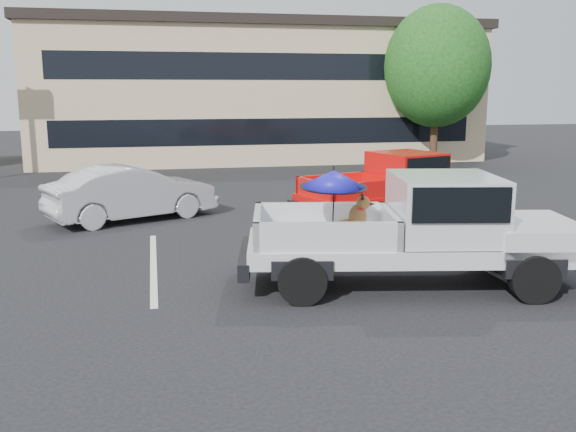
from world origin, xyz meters
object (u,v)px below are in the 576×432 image
Objects in this scene: tree_right at (437,66)px; silver_pickup at (430,225)px; red_pickup at (401,182)px; tree_back at (320,67)px; silver_sedan at (132,193)px.

tree_right reaches higher than silver_pickup.
red_pickup is (1.76, 5.66, -0.13)m from silver_pickup.
tree_back reaches higher than silver_pickup.
silver_sedan is at bearing 153.05° from red_pickup.
tree_back reaches higher than red_pickup.
red_pickup is 1.28× the size of silver_sedan.
silver_pickup is (-4.46, -24.24, -3.36)m from tree_back.
tree_right is 0.95× the size of tree_back.
tree_right is 8.55m from tree_back.
tree_right is 1.26× the size of red_pickup.
tree_right is 18.15m from silver_pickup.
tree_right is 1.14× the size of silver_pickup.
tree_back is 1.19× the size of silver_pickup.
silver_sedan is (-6.79, 1.08, -0.22)m from red_pickup.
red_pickup is (-2.70, -18.58, -3.50)m from tree_back.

